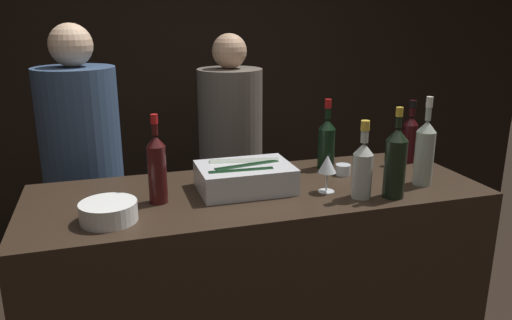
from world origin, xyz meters
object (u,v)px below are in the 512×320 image
red_wine_bottle_burgundy (327,141)px  person_in_hoodie (84,177)px  ice_bin_with_bottles (245,176)px  white_wine_bottle (425,151)px  wine_glass (327,165)px  rose_wine_bottle (363,167)px  champagne_bottle (395,161)px  red_wine_bottle_tall (157,167)px  candle_votive (343,170)px  bowl_white (108,211)px  red_wine_bottle_black_foil (410,136)px  person_blond_tee (231,154)px

red_wine_bottle_burgundy → person_in_hoodie: bearing=155.8°
ice_bin_with_bottles → white_wine_bottle: (0.76, -0.16, 0.09)m
wine_glass → rose_wine_bottle: rose_wine_bottle is taller
wine_glass → rose_wine_bottle: bearing=-42.7°
champagne_bottle → person_in_hoodie: bearing=142.2°
wine_glass → red_wine_bottle_tall: red_wine_bottle_tall is taller
ice_bin_with_bottles → candle_votive: ice_bin_with_bottles is taller
wine_glass → champagne_bottle: size_ratio=0.43×
champagne_bottle → rose_wine_bottle: size_ratio=1.16×
wine_glass → champagne_bottle: 0.27m
bowl_white → red_wine_bottle_tall: red_wine_bottle_tall is taller
candle_votive → white_wine_bottle: (0.27, -0.22, 0.13)m
red_wine_bottle_tall → red_wine_bottle_black_foil: bearing=9.0°
ice_bin_with_bottles → white_wine_bottle: bearing=-11.7°
bowl_white → red_wine_bottle_tall: (0.19, 0.14, 0.11)m
candle_votive → ice_bin_with_bottles: bearing=-172.9°
ice_bin_with_bottles → candle_votive: 0.49m
red_wine_bottle_tall → ice_bin_with_bottles: bearing=6.8°
ice_bin_with_bottles → rose_wine_bottle: size_ratio=1.23×
champagne_bottle → red_wine_bottle_black_foil: bearing=50.4°
bowl_white → rose_wine_bottle: size_ratio=0.65×
ice_bin_with_bottles → red_wine_bottle_burgundy: size_ratio=1.17×
person_blond_tee → red_wine_bottle_black_foil: bearing=-74.0°
red_wine_bottle_burgundy → white_wine_bottle: white_wine_bottle is taller
red_wine_bottle_burgundy → white_wine_bottle: (0.30, -0.34, 0.02)m
rose_wine_bottle → person_in_hoodie: bearing=140.2°
candle_votive → white_wine_bottle: 0.37m
bowl_white → champagne_bottle: (1.11, -0.08, 0.11)m
bowl_white → rose_wine_bottle: (0.99, -0.05, 0.09)m
ice_bin_with_bottles → red_wine_bottle_black_foil: size_ratio=1.25×
red_wine_bottle_burgundy → person_blond_tee: 0.94m
red_wine_bottle_tall → rose_wine_bottle: size_ratio=1.11×
champagne_bottle → red_wine_bottle_burgundy: bearing=102.1°
wine_glass → white_wine_bottle: bearing=-3.9°
person_in_hoodie → person_blond_tee: size_ratio=1.04×
bowl_white → red_wine_bottle_burgundy: bearing=19.6°
red_wine_bottle_tall → red_wine_bottle_black_foil: size_ratio=1.14×
ice_bin_with_bottles → bowl_white: 0.59m
red_wine_bottle_black_foil → person_in_hoodie: person_in_hoodie is taller
bowl_white → red_wine_bottle_black_foil: size_ratio=0.66×
rose_wine_bottle → bowl_white: bearing=177.2°
person_in_hoodie → ice_bin_with_bottles: bearing=-36.9°
candle_votive → red_wine_bottle_black_foil: size_ratio=0.22×
wine_glass → person_blond_tee: bearing=95.8°
wine_glass → ice_bin_with_bottles: bearing=158.2°
candle_votive → champagne_bottle: size_ratio=0.19×
white_wine_bottle → rose_wine_bottle: bearing=-168.3°
rose_wine_bottle → candle_votive: bearing=77.6°
red_wine_bottle_burgundy → person_in_hoodie: 1.26m
red_wine_bottle_tall → bowl_white: bearing=-145.0°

